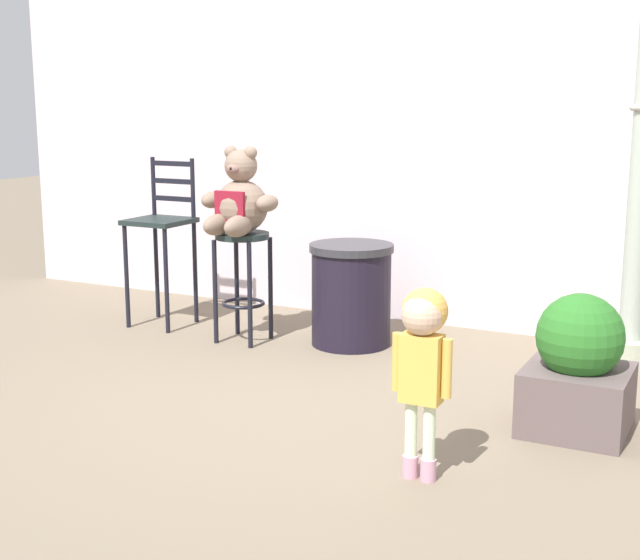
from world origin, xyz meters
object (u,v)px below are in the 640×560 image
child_walking (423,342)px  planter_with_shrub (578,369)px  teddy_bear (239,202)px  bar_chair_empty (162,230)px  trash_bin (351,294)px  bar_stool_with_teddy (243,265)px  lamppost (639,195)px

child_walking → planter_with_shrub: size_ratio=1.21×
teddy_bear → bar_chair_empty: bearing=167.8°
trash_bin → planter_with_shrub: 1.92m
bar_stool_with_teddy → lamppost: lamppost is taller
bar_stool_with_teddy → trash_bin: bar_stool_with_teddy is taller
trash_bin → planter_with_shrub: planter_with_shrub is taller
lamppost → bar_chair_empty: lamppost is taller
bar_stool_with_teddy → bar_chair_empty: size_ratio=0.62×
teddy_bear → bar_chair_empty: size_ratio=0.48×
teddy_bear → child_walking: bearing=-39.5°
bar_stool_with_teddy → planter_with_shrub: bearing=-16.4°
teddy_bear → planter_with_shrub: size_ratio=0.83×
teddy_bear → planter_with_shrub: teddy_bear is taller
lamppost → planter_with_shrub: 1.46m
bar_stool_with_teddy → planter_with_shrub: size_ratio=1.07×
bar_stool_with_teddy → teddy_bear: bearing=-90.0°
trash_bin → bar_chair_empty: size_ratio=0.57×
child_walking → lamppost: (0.56, 2.13, 0.45)m
child_walking → lamppost: size_ratio=0.31×
trash_bin → planter_with_shrub: bearing=-29.5°
bar_stool_with_teddy → child_walking: bearing=-40.0°
trash_bin → lamppost: lamppost is taller
teddy_bear → child_walking: size_ratio=0.68×
teddy_bear → lamppost: lamppost is taller
bar_stool_with_teddy → teddy_bear: teddy_bear is taller
trash_bin → bar_chair_empty: (-1.46, -0.11, 0.35)m
child_walking → trash_bin: 2.19m
bar_chair_empty → planter_with_shrub: 3.26m
child_walking → planter_with_shrub: bearing=-91.8°
child_walking → planter_with_shrub: (0.49, 0.88, -0.29)m
trash_bin → child_walking: bearing=-57.1°
bar_stool_with_teddy → child_walking: size_ratio=0.88×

